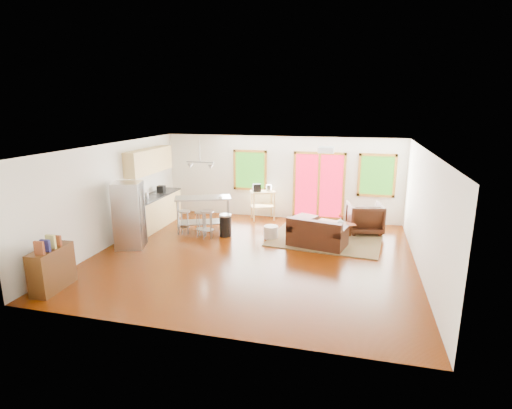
% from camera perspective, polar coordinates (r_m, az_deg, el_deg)
% --- Properties ---
extents(floor, '(7.50, 7.00, 0.02)m').
position_cam_1_polar(floor, '(9.72, -0.44, -7.36)').
color(floor, '#3B1401').
rests_on(floor, ground).
extents(ceiling, '(7.50, 7.00, 0.02)m').
position_cam_1_polar(ceiling, '(9.09, -0.47, 8.20)').
color(ceiling, white).
rests_on(ceiling, ground).
extents(back_wall, '(7.50, 0.02, 2.60)m').
position_cam_1_polar(back_wall, '(12.67, 3.59, 3.87)').
color(back_wall, white).
rests_on(back_wall, ground).
extents(left_wall, '(0.02, 7.00, 2.60)m').
position_cam_1_polar(left_wall, '(10.87, -20.00, 1.33)').
color(left_wall, white).
rests_on(left_wall, ground).
extents(right_wall, '(0.02, 7.00, 2.60)m').
position_cam_1_polar(right_wall, '(9.15, 22.98, -1.25)').
color(right_wall, white).
rests_on(right_wall, ground).
extents(front_wall, '(7.50, 0.02, 2.60)m').
position_cam_1_polar(front_wall, '(6.14, -8.86, -7.51)').
color(front_wall, white).
rests_on(front_wall, ground).
extents(window_left, '(1.10, 0.05, 1.30)m').
position_cam_1_polar(window_left, '(12.81, -0.86, 4.91)').
color(window_left, '#205111').
rests_on(window_left, back_wall).
extents(french_doors, '(1.60, 0.05, 2.10)m').
position_cam_1_polar(french_doors, '(12.50, 8.95, 2.65)').
color(french_doors, '#A80A20').
rests_on(french_doors, back_wall).
extents(window_right, '(1.10, 0.05, 1.30)m').
position_cam_1_polar(window_right, '(12.39, 16.88, 3.99)').
color(window_right, '#205111').
rests_on(window_right, back_wall).
extents(rug, '(3.11, 2.52, 0.03)m').
position_cam_1_polar(rug, '(10.99, 9.89, -4.85)').
color(rug, '#3C5632').
rests_on(rug, floor).
extents(loveseat, '(1.57, 1.11, 0.76)m').
position_cam_1_polar(loveseat, '(10.33, 8.69, -4.37)').
color(loveseat, black).
rests_on(loveseat, floor).
extents(coffee_table, '(1.11, 0.86, 0.39)m').
position_cam_1_polar(coffee_table, '(11.16, 11.03, -2.88)').
color(coffee_table, '#3B200A').
rests_on(coffee_table, floor).
extents(armchair, '(1.08, 1.03, 0.95)m').
position_cam_1_polar(armchair, '(11.67, 15.26, -1.66)').
color(armchair, black).
rests_on(armchair, floor).
extents(ottoman, '(0.77, 0.77, 0.39)m').
position_cam_1_polar(ottoman, '(11.74, 7.05, -2.58)').
color(ottoman, black).
rests_on(ottoman, floor).
extents(pouf, '(0.43, 0.43, 0.34)m').
position_cam_1_polar(pouf, '(10.89, 2.13, -3.96)').
color(pouf, '#BFB5A6').
rests_on(pouf, floor).
extents(vase, '(0.24, 0.25, 0.32)m').
position_cam_1_polar(vase, '(10.95, 11.97, -2.27)').
color(vase, silver).
rests_on(vase, coffee_table).
extents(book, '(0.19, 0.09, 0.26)m').
position_cam_1_polar(book, '(10.96, 13.10, -2.25)').
color(book, brown).
rests_on(book, coffee_table).
extents(cabinets, '(0.64, 2.24, 2.30)m').
position_cam_1_polar(cabinets, '(12.23, -14.37, 1.29)').
color(cabinets, tan).
rests_on(cabinets, floor).
extents(refrigerator, '(0.83, 0.82, 1.68)m').
position_cam_1_polar(refrigerator, '(10.53, -17.61, -1.45)').
color(refrigerator, '#B7BABC').
rests_on(refrigerator, floor).
extents(island, '(1.69, 1.17, 0.99)m').
position_cam_1_polar(island, '(11.47, -7.55, -0.47)').
color(island, '#B7BABC').
rests_on(island, floor).
extents(cup, '(0.14, 0.12, 0.11)m').
position_cam_1_polar(cup, '(11.19, -5.13, 0.94)').
color(cup, white).
rests_on(cup, island).
extents(bar_stool_a, '(0.40, 0.40, 0.67)m').
position_cam_1_polar(bar_stool_a, '(11.35, -10.17, -1.71)').
color(bar_stool_a, '#B7BABC').
rests_on(bar_stool_a, floor).
extents(bar_stool_b, '(0.36, 0.36, 0.72)m').
position_cam_1_polar(bar_stool_b, '(11.02, -7.84, -1.91)').
color(bar_stool_b, '#B7BABC').
rests_on(bar_stool_b, floor).
extents(bar_stool_c, '(0.43, 0.43, 0.78)m').
position_cam_1_polar(bar_stool_c, '(10.86, -6.98, -1.86)').
color(bar_stool_c, '#B7BABC').
rests_on(bar_stool_c, floor).
extents(trash_can, '(0.43, 0.43, 0.62)m').
position_cam_1_polar(trash_can, '(11.03, -4.39, -2.96)').
color(trash_can, black).
rests_on(trash_can, floor).
extents(kitchen_cart, '(0.89, 0.75, 1.15)m').
position_cam_1_polar(kitchen_cart, '(12.51, 0.87, 1.35)').
color(kitchen_cart, tan).
rests_on(kitchen_cart, floor).
extents(bookshelf, '(0.43, 0.98, 1.13)m').
position_cam_1_polar(bookshelf, '(8.83, -27.14, -8.10)').
color(bookshelf, '#3B200A').
rests_on(bookshelf, floor).
extents(ceiling_flush, '(0.35, 0.35, 0.12)m').
position_cam_1_polar(ceiling_flush, '(9.43, 10.02, 7.71)').
color(ceiling_flush, white).
rests_on(ceiling_flush, ceiling).
extents(pendant_light, '(0.80, 0.18, 0.79)m').
position_cam_1_polar(pendant_light, '(11.19, -7.97, 5.50)').
color(pendant_light, gray).
rests_on(pendant_light, ceiling).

